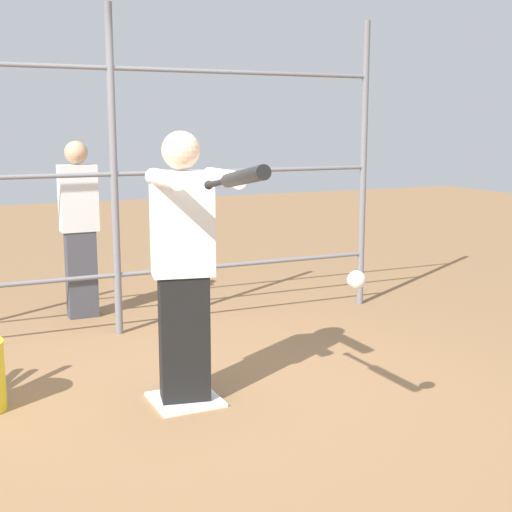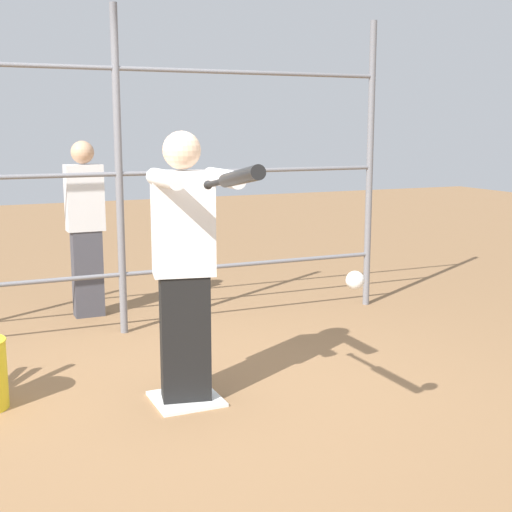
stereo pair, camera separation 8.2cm
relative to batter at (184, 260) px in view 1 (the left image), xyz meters
name	(u,v)px [view 1 (the left image)]	position (x,y,z in m)	size (l,w,h in m)	color
ground_plane	(185,401)	(0.00, -0.02, -0.88)	(24.00, 24.00, 0.00)	olive
home_plate	(185,399)	(0.00, -0.02, -0.87)	(0.40, 0.40, 0.02)	white
fence_backstop	(114,174)	(0.00, -1.62, 0.41)	(4.68, 0.06, 2.57)	slate
batter	(184,260)	(0.00, 0.00, 0.00)	(0.41, 0.60, 1.63)	black
baseball_bat_swinging	(239,178)	(0.06, 0.96, 0.54)	(0.16, 0.92, 0.18)	black
softball_in_flight	(356,280)	(-0.61, 0.92, 0.01)	(0.10, 0.10, 0.10)	white
bystander_behind_fence	(79,227)	(0.16, -2.26, -0.08)	(0.32, 0.20, 1.53)	#3F3F47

